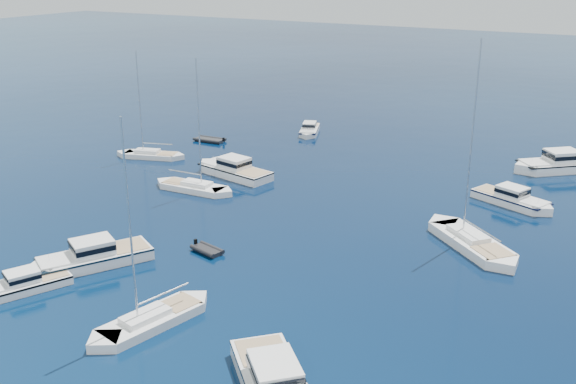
% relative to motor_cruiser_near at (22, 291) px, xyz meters
% --- Properties ---
extents(ground, '(400.00, 400.00, 0.00)m').
position_rel_motor_cruiser_near_xyz_m(ground, '(7.28, -1.56, 0.00)').
color(ground, '#07284A').
rests_on(ground, ground).
extents(motor_cruiser_near, '(5.34, 7.88, 2.00)m').
position_rel_motor_cruiser_near_xyz_m(motor_cruiser_near, '(0.00, 0.00, 0.00)').
color(motor_cruiser_near, white).
rests_on(motor_cruiser_near, ground).
extents(motor_cruiser_left, '(7.93, 10.52, 2.71)m').
position_rel_motor_cruiser_near_xyz_m(motor_cruiser_left, '(1.28, 5.64, 0.00)').
color(motor_cruiser_left, silver).
rests_on(motor_cruiser_left, ground).
extents(motor_cruiser_centre, '(10.87, 5.22, 2.74)m').
position_rel_motor_cruiser_near_xyz_m(motor_cruiser_centre, '(-1.61, 30.16, 0.00)').
color(motor_cruiser_centre, white).
rests_on(motor_cruiser_centre, ground).
extents(motor_cruiser_far_r, '(9.32, 5.93, 2.35)m').
position_rel_motor_cruiser_near_xyz_m(motor_cruiser_far_r, '(27.44, 35.72, 0.00)').
color(motor_cruiser_far_r, white).
rests_on(motor_cruiser_far_r, ground).
extents(motor_cruiser_distant, '(11.07, 10.18, 3.03)m').
position_rel_motor_cruiser_near_xyz_m(motor_cruiser_distant, '(29.70, 49.68, 0.00)').
color(motor_cruiser_distant, white).
rests_on(motor_cruiser_distant, ground).
extents(motor_cruiser_horizon, '(4.77, 7.77, 1.96)m').
position_rel_motor_cruiser_near_xyz_m(motor_cruiser_horizon, '(-2.83, 50.93, 0.00)').
color(motor_cruiser_horizon, silver).
rests_on(motor_cruiser_horizon, ground).
extents(sailboat_fore, '(4.90, 10.36, 14.74)m').
position_rel_motor_cruiser_near_xyz_m(sailboat_fore, '(11.31, 0.88, 0.00)').
color(sailboat_fore, silver).
rests_on(sailboat_fore, ground).
extents(sailboat_mid_r, '(11.12, 10.33, 17.73)m').
position_rel_motor_cruiser_near_xyz_m(sailboat_mid_r, '(26.44, 23.75, 0.00)').
color(sailboat_mid_r, white).
rests_on(sailboat_mid_r, ground).
extents(sailboat_mid_l, '(9.33, 4.97, 13.29)m').
position_rel_motor_cruiser_near_xyz_m(sailboat_mid_l, '(-14.23, 31.18, 0.00)').
color(sailboat_mid_l, silver).
rests_on(sailboat_mid_l, ground).
extents(sailboat_centre, '(9.79, 2.92, 14.25)m').
position_rel_motor_cruiser_near_xyz_m(sailboat_centre, '(-2.38, 23.98, 0.00)').
color(sailboat_centre, white).
rests_on(sailboat_centre, ground).
extents(tender_yellow, '(3.19, 3.64, 0.95)m').
position_rel_motor_cruiser_near_xyz_m(tender_yellow, '(0.04, 3.00, 0.00)').
color(tender_yellow, yellow).
rests_on(tender_yellow, ground).
extents(tender_grey_near, '(3.27, 2.36, 0.95)m').
position_rel_motor_cruiser_near_xyz_m(tender_grey_near, '(7.85, 12.03, 0.00)').
color(tender_grey_near, black).
rests_on(tender_grey_near, ground).
extents(tender_grey_far, '(4.41, 2.52, 0.95)m').
position_rel_motor_cruiser_near_xyz_m(tender_grey_far, '(-12.37, 40.82, 0.00)').
color(tender_grey_far, black).
rests_on(tender_grey_far, ground).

